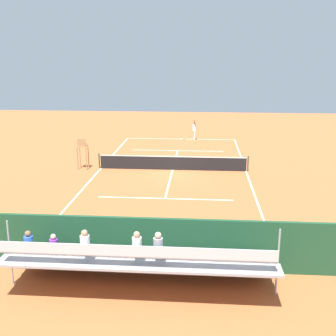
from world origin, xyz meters
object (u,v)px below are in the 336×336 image
object	(u,v)px
courtside_bench	(193,247)
umpire_chair	(82,150)
tennis_net	(173,163)
tennis_player	(194,129)
tennis_racket	(182,139)
bleacher_stand	(137,262)
equipment_bag	(148,256)
tennis_ball_far	(204,149)
tennis_ball_near	(173,146)

from	to	relation	value
courtside_bench	umpire_chair	bearing A→B (deg)	-58.96
tennis_net	tennis_player	bearing A→B (deg)	-96.83
umpire_chair	tennis_racket	distance (m)	12.90
bleacher_stand	tennis_racket	world-z (taller)	bleacher_stand
courtside_bench	tennis_player	size ratio (longest dim) A/B	0.93
courtside_bench	tennis_racket	distance (m)	24.31
bleacher_stand	tennis_net	bearing A→B (deg)	-90.53
tennis_net	tennis_racket	xyz separation A→B (m)	(-0.14, -10.99, -0.49)
equipment_bag	tennis_ball_far	bearing A→B (deg)	-96.18
equipment_bag	courtside_bench	bearing A→B (deg)	-175.75
bleacher_stand	tennis_ball_far	bearing A→B (deg)	-95.88
umpire_chair	tennis_ball_far	xyz separation A→B (m)	(-8.34, -6.93, -1.28)
tennis_net	tennis_ball_far	bearing A→B (deg)	-107.56
tennis_player	equipment_bag	bearing A→B (deg)	86.86
tennis_ball_far	courtside_bench	bearing A→B (deg)	88.70
tennis_player	tennis_ball_near	distance (m)	3.65
equipment_bag	tennis_ball_near	distance (m)	21.03
tennis_net	courtside_bench	world-z (taller)	tennis_net
courtside_bench	equipment_bag	size ratio (longest dim) A/B	2.00
bleacher_stand	tennis_player	xyz separation A→B (m)	(-1.41, -26.02, 0.08)
courtside_bench	equipment_bag	world-z (taller)	courtside_bench
courtside_bench	tennis_ball_near	distance (m)	21.01
tennis_net	tennis_racket	bearing A→B (deg)	-90.74
courtside_bench	tennis_ball_near	bearing A→B (deg)	-83.97
courtside_bench	tennis_ball_far	size ratio (longest dim) A/B	27.27
bleacher_stand	equipment_bag	xyz separation A→B (m)	(-0.10, -1.98, -0.76)
tennis_net	tennis_player	distance (m)	10.73
tennis_net	tennis_racket	distance (m)	11.00
courtside_bench	tennis_racket	xyz separation A→B (m)	(1.54, -24.26, -0.54)
tennis_net	umpire_chair	world-z (taller)	umpire_chair
tennis_ball_near	bleacher_stand	bearing A→B (deg)	90.95
tennis_net	bleacher_stand	distance (m)	15.39
tennis_racket	tennis_ball_far	xyz separation A→B (m)	(-2.00, 4.22, 0.02)
tennis_player	tennis_racket	bearing A→B (deg)	-17.09
tennis_net	tennis_player	xyz separation A→B (m)	(-1.27, -10.64, 0.51)
tennis_player	tennis_racket	xyz separation A→B (m)	(1.13, -0.35, -1.00)
tennis_net	bleacher_stand	world-z (taller)	bleacher_stand
umpire_chair	courtside_bench	distance (m)	15.31
umpire_chair	tennis_ball_far	bearing A→B (deg)	-140.27
umpire_chair	equipment_bag	distance (m)	14.63
courtside_bench	tennis_player	world-z (taller)	tennis_player
tennis_ball_far	bleacher_stand	bearing A→B (deg)	84.12
equipment_bag	tennis_ball_far	distance (m)	20.28
courtside_bench	tennis_player	xyz separation A→B (m)	(0.41, -23.91, 0.46)
equipment_bag	tennis_ball_near	bearing A→B (deg)	-88.70
bleacher_stand	tennis_player	distance (m)	26.06
bleacher_stand	tennis_ball_far	world-z (taller)	bleacher_stand
equipment_bag	tennis_racket	bearing A→B (deg)	-90.44
courtside_bench	equipment_bag	bearing A→B (deg)	4.25
umpire_chair	tennis_racket	world-z (taller)	umpire_chair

